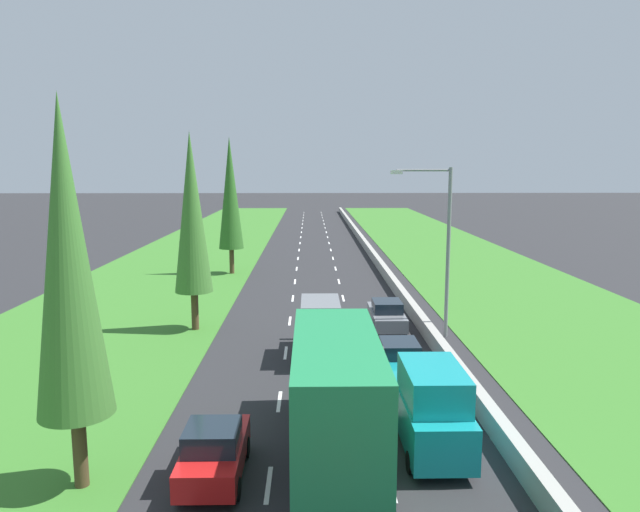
{
  "coord_description": "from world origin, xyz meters",
  "views": [
    {
      "loc": [
        -0.54,
        -0.5,
        8.97
      ],
      "look_at": [
        0.34,
        50.3,
        1.27
      ],
      "focal_mm": 32.7,
      "sensor_mm": 36.0,
      "label": 1
    }
  ],
  "objects_px": {
    "teal_sedan_right_lane_third": "(399,359)",
    "poplar_tree_third": "(230,194)",
    "green_box_truck_centre_lane": "(335,394)",
    "poplar_tree_nearest": "(68,260)",
    "grey_sedan_right_lane": "(387,315)",
    "teal_van_right_lane": "(431,408)",
    "grey_van_centre_lane": "(320,329)",
    "street_light_mast": "(442,240)",
    "red_hatchback_left_lane": "(214,451)",
    "poplar_tree_second": "(192,213)"
  },
  "relations": [
    {
      "from": "teal_van_right_lane",
      "to": "street_light_mast",
      "type": "bearing_deg",
      "value": 76.31
    },
    {
      "from": "street_light_mast",
      "to": "teal_van_right_lane",
      "type": "bearing_deg",
      "value": -103.69
    },
    {
      "from": "red_hatchback_left_lane",
      "to": "grey_van_centre_lane",
      "type": "bearing_deg",
      "value": 73.39
    },
    {
      "from": "poplar_tree_second",
      "to": "poplar_tree_third",
      "type": "bearing_deg",
      "value": 90.86
    },
    {
      "from": "grey_sedan_right_lane",
      "to": "teal_van_right_lane",
      "type": "bearing_deg",
      "value": -91.8
    },
    {
      "from": "teal_van_right_lane",
      "to": "poplar_tree_third",
      "type": "distance_m",
      "value": 33.75
    },
    {
      "from": "teal_sedan_right_lane_third",
      "to": "grey_sedan_right_lane",
      "type": "relative_size",
      "value": 1.0
    },
    {
      "from": "teal_sedan_right_lane_third",
      "to": "street_light_mast",
      "type": "xyz_separation_m",
      "value": [
        3.08,
        6.04,
        4.42
      ]
    },
    {
      "from": "green_box_truck_centre_lane",
      "to": "teal_sedan_right_lane_third",
      "type": "bearing_deg",
      "value": 67.06
    },
    {
      "from": "grey_van_centre_lane",
      "to": "poplar_tree_third",
      "type": "relative_size",
      "value": 0.42
    },
    {
      "from": "poplar_tree_third",
      "to": "poplar_tree_nearest",
      "type": "bearing_deg",
      "value": -89.69
    },
    {
      "from": "teal_sedan_right_lane_third",
      "to": "grey_van_centre_lane",
      "type": "height_order",
      "value": "grey_van_centre_lane"
    },
    {
      "from": "teal_van_right_lane",
      "to": "poplar_tree_nearest",
      "type": "distance_m",
      "value": 11.73
    },
    {
      "from": "grey_van_centre_lane",
      "to": "grey_sedan_right_lane",
      "type": "xyz_separation_m",
      "value": [
        3.81,
        4.86,
        -0.59
      ]
    },
    {
      "from": "poplar_tree_nearest",
      "to": "poplar_tree_second",
      "type": "bearing_deg",
      "value": 89.72
    },
    {
      "from": "poplar_tree_nearest",
      "to": "street_light_mast",
      "type": "height_order",
      "value": "poplar_tree_nearest"
    },
    {
      "from": "red_hatchback_left_lane",
      "to": "poplar_tree_third",
      "type": "xyz_separation_m",
      "value": [
        -3.89,
        33.28,
        5.99
      ]
    },
    {
      "from": "street_light_mast",
      "to": "grey_sedan_right_lane",
      "type": "bearing_deg",
      "value": 148.37
    },
    {
      "from": "teal_van_right_lane",
      "to": "poplar_tree_nearest",
      "type": "height_order",
      "value": "poplar_tree_nearest"
    },
    {
      "from": "red_hatchback_left_lane",
      "to": "grey_sedan_right_lane",
      "type": "xyz_separation_m",
      "value": [
        7.09,
        15.84,
        -0.02
      ]
    },
    {
      "from": "green_box_truck_centre_lane",
      "to": "grey_van_centre_lane",
      "type": "distance_m",
      "value": 10.09
    },
    {
      "from": "poplar_tree_nearest",
      "to": "poplar_tree_third",
      "type": "height_order",
      "value": "poplar_tree_third"
    },
    {
      "from": "red_hatchback_left_lane",
      "to": "poplar_tree_nearest",
      "type": "distance_m",
      "value": 6.8
    },
    {
      "from": "teal_van_right_lane",
      "to": "street_light_mast",
      "type": "distance_m",
      "value": 13.47
    },
    {
      "from": "red_hatchback_left_lane",
      "to": "poplar_tree_nearest",
      "type": "height_order",
      "value": "poplar_tree_nearest"
    },
    {
      "from": "teal_sedan_right_lane_third",
      "to": "red_hatchback_left_lane",
      "type": "distance_m",
      "value": 10.53
    },
    {
      "from": "poplar_tree_nearest",
      "to": "street_light_mast",
      "type": "xyz_separation_m",
      "value": [
        13.4,
        14.6,
        -1.29
      ]
    },
    {
      "from": "grey_sedan_right_lane",
      "to": "green_box_truck_centre_lane",
      "type": "bearing_deg",
      "value": -103.38
    },
    {
      "from": "teal_sedan_right_lane_third",
      "to": "poplar_tree_third",
      "type": "bearing_deg",
      "value": 112.71
    },
    {
      "from": "teal_van_right_lane",
      "to": "poplar_tree_nearest",
      "type": "relative_size",
      "value": 0.45
    },
    {
      "from": "teal_van_right_lane",
      "to": "red_hatchback_left_lane",
      "type": "relative_size",
      "value": 1.26
    },
    {
      "from": "red_hatchback_left_lane",
      "to": "poplar_tree_second",
      "type": "distance_m",
      "value": 17.19
    },
    {
      "from": "green_box_truck_centre_lane",
      "to": "poplar_tree_nearest",
      "type": "relative_size",
      "value": 0.86
    },
    {
      "from": "grey_van_centre_lane",
      "to": "poplar_tree_second",
      "type": "relative_size",
      "value": 0.45
    },
    {
      "from": "red_hatchback_left_lane",
      "to": "grey_van_centre_lane",
      "type": "height_order",
      "value": "grey_van_centre_lane"
    },
    {
      "from": "teal_van_right_lane",
      "to": "green_box_truck_centre_lane",
      "type": "bearing_deg",
      "value": -166.23
    },
    {
      "from": "teal_van_right_lane",
      "to": "grey_sedan_right_lane",
      "type": "xyz_separation_m",
      "value": [
        0.44,
        14.16,
        -0.59
      ]
    },
    {
      "from": "red_hatchback_left_lane",
      "to": "poplar_tree_nearest",
      "type": "bearing_deg",
      "value": -174.21
    },
    {
      "from": "grey_sedan_right_lane",
      "to": "poplar_tree_nearest",
      "type": "xyz_separation_m",
      "value": [
        -10.79,
        -16.21,
        5.71
      ]
    },
    {
      "from": "teal_sedan_right_lane_third",
      "to": "poplar_tree_third",
      "type": "relative_size",
      "value": 0.39
    },
    {
      "from": "poplar_tree_second",
      "to": "grey_sedan_right_lane",
      "type": "bearing_deg",
      "value": 0.14
    },
    {
      "from": "red_hatchback_left_lane",
      "to": "poplar_tree_third",
      "type": "relative_size",
      "value": 0.34
    },
    {
      "from": "teal_sedan_right_lane_third",
      "to": "grey_sedan_right_lane",
      "type": "height_order",
      "value": "same"
    },
    {
      "from": "teal_sedan_right_lane_third",
      "to": "poplar_tree_third",
      "type": "height_order",
      "value": "poplar_tree_third"
    },
    {
      "from": "poplar_tree_second",
      "to": "street_light_mast",
      "type": "bearing_deg",
      "value": -6.78
    },
    {
      "from": "poplar_tree_nearest",
      "to": "street_light_mast",
      "type": "distance_m",
      "value": 19.86
    },
    {
      "from": "green_box_truck_centre_lane",
      "to": "street_light_mast",
      "type": "relative_size",
      "value": 1.04
    },
    {
      "from": "teal_van_right_lane",
      "to": "grey_van_centre_lane",
      "type": "xyz_separation_m",
      "value": [
        -3.37,
        9.3,
        0.0
      ]
    },
    {
      "from": "teal_van_right_lane",
      "to": "grey_sedan_right_lane",
      "type": "bearing_deg",
      "value": 88.2
    },
    {
      "from": "red_hatchback_left_lane",
      "to": "green_box_truck_centre_lane",
      "type": "bearing_deg",
      "value": 14.5
    }
  ]
}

